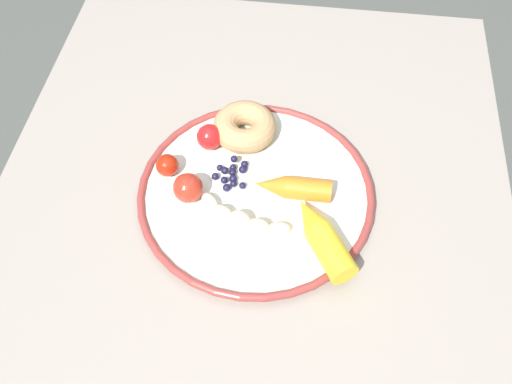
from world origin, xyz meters
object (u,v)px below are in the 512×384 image
banana (241,219)px  tomato_near (188,188)px  blueberry_pile (232,174)px  carrot_yellow (322,237)px  donut (245,127)px  carrot_orange (293,188)px  tomato_mid (210,137)px  dining_table (247,257)px  tomato_far (167,165)px  plate (256,193)px

banana → tomato_near: (-0.04, -0.08, 0.01)m
banana → blueberry_pile: size_ratio=2.35×
banana → blueberry_pile: 0.08m
carrot_yellow → donut: same height
carrot_orange → tomato_mid: tomato_mid is taller
dining_table → banana: 0.12m
tomato_far → donut: bearing=130.1°
blueberry_pile → tomato_far: bearing=-87.9°
dining_table → blueberry_pile: bearing=-156.8°
plate → tomato_near: size_ratio=8.03×
carrot_yellow → tomato_mid: 0.24m
dining_table → banana: bearing=-54.1°
dining_table → carrot_yellow: 0.17m
plate → tomato_near: tomato_near is taller
plate → banana: 0.06m
donut → banana: bearing=6.0°
plate → tomato_far: 0.14m
blueberry_pile → tomato_near: bearing=-52.2°
dining_table → plate: plate is taller
donut → tomato_near: tomato_near is taller
plate → blueberry_pile: blueberry_pile is taller
blueberry_pile → tomato_far: 0.10m
blueberry_pile → carrot_yellow: bearing=54.3°
banana → carrot_yellow: bearing=80.2°
dining_table → banana: (0.00, -0.01, 0.12)m
banana → tomato_near: 0.09m
blueberry_pile → tomato_mid: size_ratio=1.48×
banana → tomato_mid: bearing=-153.6°
banana → tomato_near: bearing=-114.4°
donut → tomato_mid: size_ratio=2.48×
dining_table → carrot_yellow: carrot_yellow is taller
plate → donut: 0.11m
plate → carrot_orange: carrot_orange is taller
carrot_orange → tomato_near: 0.15m
plate → donut: (-0.11, -0.03, 0.02)m
dining_table → tomato_near: tomato_near is taller
dining_table → carrot_yellow: (0.02, 0.11, 0.13)m
dining_table → tomato_mid: (-0.13, -0.08, 0.13)m
tomato_near → tomato_mid: (-0.10, 0.01, -0.00)m
banana → tomato_far: size_ratio=4.07×
dining_table → plate: (-0.05, 0.01, 0.10)m
carrot_yellow → blueberry_pile: carrot_yellow is taller
carrot_yellow → tomato_near: bearing=-106.2°
donut → tomato_far: bearing=-49.9°
blueberry_pile → tomato_near: tomato_near is taller
donut → tomato_near: 0.14m
carrot_yellow → tomato_near: 0.20m
banana → tomato_near: tomato_near is taller
carrot_yellow → donut: 0.23m
carrot_orange → donut: size_ratio=1.12×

